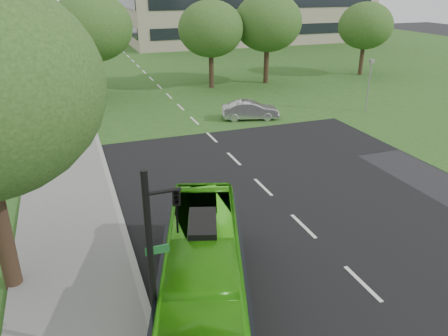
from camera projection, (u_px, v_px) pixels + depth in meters
name	position (u px, v px, depth m)	size (l,w,h in m)	color
ground	(330.00, 252.00, 16.46)	(160.00, 160.00, 0.00)	black
street_surfaces	(174.00, 105.00, 35.98)	(120.00, 120.00, 0.15)	black
tree_park_a	(1.00, 38.00, 33.93)	(5.99, 5.99, 7.96)	black
tree_park_b	(92.00, 27.00, 36.24)	(6.70, 6.70, 8.78)	black
tree_park_c	(211.00, 29.00, 39.96)	(6.01, 6.01, 7.98)	black
tree_park_d	(268.00, 22.00, 41.70)	(6.51, 6.51, 8.60)	black
tree_park_e	(366.00, 26.00, 45.90)	(5.67, 5.67, 7.55)	black
bus	(203.00, 281.00, 12.81)	(2.20, 9.40, 2.62)	#34A310
sedan	(250.00, 110.00, 32.14)	(1.44, 4.14, 1.36)	#ADACB1
traffic_light	(158.00, 260.00, 10.30)	(0.91, 0.25, 5.68)	black
camera_pole	(370.00, 78.00, 33.31)	(0.36, 0.32, 4.02)	gray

